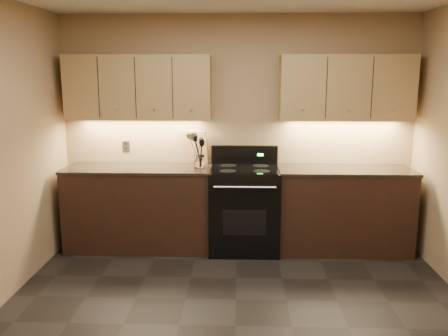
# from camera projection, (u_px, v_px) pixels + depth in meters

# --- Properties ---
(floor) EXTENTS (4.00, 4.00, 0.00)m
(floor) POSITION_uv_depth(u_px,v_px,m) (235.00, 326.00, 3.73)
(floor) COLOR black
(floor) RESTS_ON ground
(wall_back) EXTENTS (4.00, 0.04, 2.60)m
(wall_back) POSITION_uv_depth(u_px,v_px,m) (238.00, 131.00, 5.44)
(wall_back) COLOR #A07B5E
(wall_back) RESTS_ON ground
(counter_left) EXTENTS (1.62, 0.62, 0.93)m
(counter_left) POSITION_uv_depth(u_px,v_px,m) (140.00, 208.00, 5.34)
(counter_left) COLOR black
(counter_left) RESTS_ON ground
(counter_right) EXTENTS (1.46, 0.62, 0.93)m
(counter_right) POSITION_uv_depth(u_px,v_px,m) (343.00, 209.00, 5.27)
(counter_right) COLOR black
(counter_right) RESTS_ON ground
(stove) EXTENTS (0.76, 0.68, 1.14)m
(stove) POSITION_uv_depth(u_px,v_px,m) (244.00, 208.00, 5.28)
(stove) COLOR black
(stove) RESTS_ON ground
(upper_cab_left) EXTENTS (1.60, 0.30, 0.70)m
(upper_cab_left) POSITION_uv_depth(u_px,v_px,m) (138.00, 87.00, 5.23)
(upper_cab_left) COLOR tan
(upper_cab_left) RESTS_ON wall_back
(upper_cab_right) EXTENTS (1.44, 0.30, 0.70)m
(upper_cab_right) POSITION_uv_depth(u_px,v_px,m) (346.00, 88.00, 5.15)
(upper_cab_right) COLOR tan
(upper_cab_right) RESTS_ON wall_back
(outlet_plate) EXTENTS (0.08, 0.01, 0.12)m
(outlet_plate) POSITION_uv_depth(u_px,v_px,m) (126.00, 146.00, 5.51)
(outlet_plate) COLOR #B2B5BA
(outlet_plate) RESTS_ON wall_back
(utensil_crock) EXTENTS (0.14, 0.14, 0.14)m
(utensil_crock) POSITION_uv_depth(u_px,v_px,m) (199.00, 162.00, 5.22)
(utensil_crock) COLOR white
(utensil_crock) RESTS_ON counter_left
(cutting_board) EXTENTS (0.32, 0.18, 0.39)m
(cutting_board) POSITION_uv_depth(u_px,v_px,m) (194.00, 147.00, 5.44)
(cutting_board) COLOR tan
(cutting_board) RESTS_ON counter_left
(wooden_spoon) EXTENTS (0.13, 0.09, 0.33)m
(wooden_spoon) POSITION_uv_depth(u_px,v_px,m) (196.00, 152.00, 5.19)
(wooden_spoon) COLOR tan
(wooden_spoon) RESTS_ON utensil_crock
(black_spoon) EXTENTS (0.09, 0.08, 0.31)m
(black_spoon) POSITION_uv_depth(u_px,v_px,m) (200.00, 153.00, 5.20)
(black_spoon) COLOR black
(black_spoon) RESTS_ON utensil_crock
(black_turner) EXTENTS (0.17, 0.13, 0.36)m
(black_turner) POSITION_uv_depth(u_px,v_px,m) (201.00, 151.00, 5.16)
(black_turner) COLOR black
(black_turner) RESTS_ON utensil_crock
(steel_spatula) EXTENTS (0.25, 0.14, 0.40)m
(steel_spatula) POSITION_uv_depth(u_px,v_px,m) (201.00, 148.00, 5.20)
(steel_spatula) COLOR silver
(steel_spatula) RESTS_ON utensil_crock
(steel_skimmer) EXTENTS (0.18, 0.11, 0.37)m
(steel_skimmer) POSITION_uv_depth(u_px,v_px,m) (201.00, 150.00, 5.18)
(steel_skimmer) COLOR silver
(steel_skimmer) RESTS_ON utensil_crock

